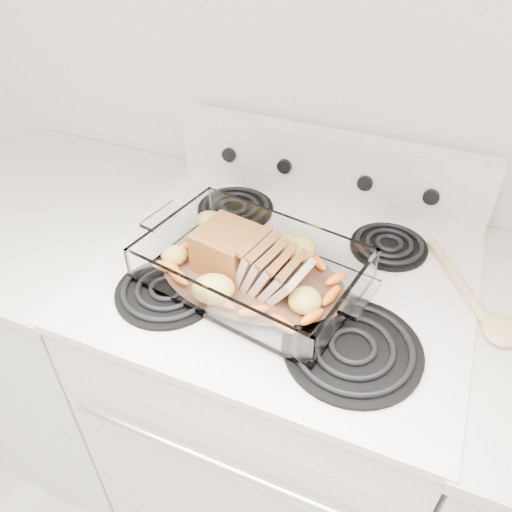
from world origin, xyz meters
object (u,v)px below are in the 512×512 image
at_px(counter_left, 80,327).
at_px(baking_dish, 252,272).
at_px(pork_roast, 242,257).
at_px(electric_range, 278,395).

xyz_separation_m(counter_left, baking_dish, (0.62, -0.07, 0.50)).
bearing_deg(counter_left, pork_roast, -6.39).
xyz_separation_m(baking_dish, pork_roast, (-0.02, 0.00, 0.03)).
height_order(electric_range, baking_dish, electric_range).
xyz_separation_m(electric_range, baking_dish, (-0.04, -0.07, 0.48)).
distance_m(electric_range, counter_left, 0.67).
bearing_deg(counter_left, baking_dish, -6.15).
relative_size(counter_left, pork_roast, 3.96).
bearing_deg(baking_dish, pork_roast, -169.93).
xyz_separation_m(electric_range, counter_left, (-0.67, -0.00, -0.02)).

